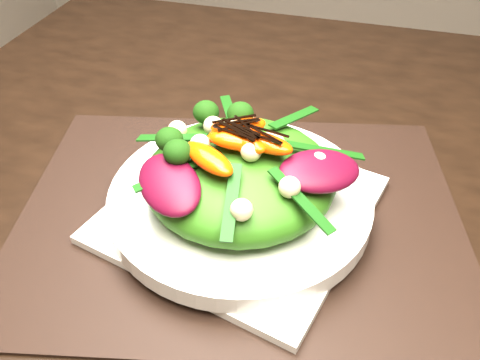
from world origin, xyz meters
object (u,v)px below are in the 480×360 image
(plate_base, at_px, (240,209))
(orange_segment, at_px, (246,128))
(lettuce_mound, at_px, (240,176))
(salad_bowl, at_px, (240,198))
(placemat, at_px, (240,213))

(plate_base, height_order, orange_segment, orange_segment)
(orange_segment, bearing_deg, lettuce_mound, -86.01)
(salad_bowl, relative_size, orange_segment, 4.40)
(lettuce_mound, bearing_deg, plate_base, -90.00)
(salad_bowl, bearing_deg, orange_segment, 93.99)
(salad_bowl, relative_size, lettuce_mound, 1.41)
(plate_base, bearing_deg, salad_bowl, 0.00)
(placemat, height_order, lettuce_mound, lettuce_mound)
(placemat, xyz_separation_m, salad_bowl, (0.00, -0.00, 0.02))
(plate_base, distance_m, salad_bowl, 0.01)
(placemat, xyz_separation_m, plate_base, (0.00, -0.00, 0.01))
(plate_base, xyz_separation_m, salad_bowl, (0.00, 0.00, 0.01))
(lettuce_mound, bearing_deg, salad_bowl, -90.00)
(salad_bowl, xyz_separation_m, lettuce_mound, (0.00, 0.00, 0.03))
(placemat, xyz_separation_m, orange_segment, (-0.00, 0.03, 0.09))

